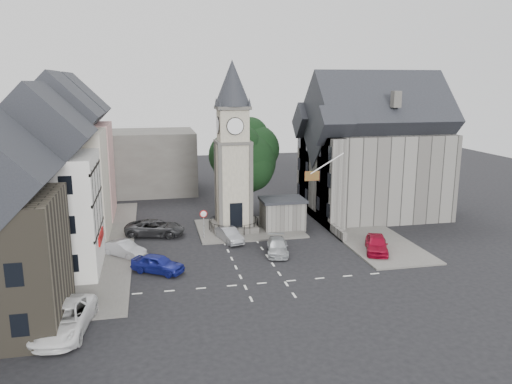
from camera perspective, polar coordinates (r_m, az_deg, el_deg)
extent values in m
plane|color=black|center=(41.71, -0.73, -7.49)|extent=(120.00, 120.00, 0.00)
cube|color=#595651|center=(46.92, -17.45, -5.71)|extent=(6.00, 30.00, 0.14)
cube|color=#595651|center=(52.39, 10.52, -3.44)|extent=(6.00, 26.00, 0.14)
cube|color=#595651|center=(49.42, -0.84, -4.18)|extent=(10.00, 8.00, 0.16)
cube|color=silver|center=(36.70, 0.98, -10.35)|extent=(20.00, 8.00, 0.01)
cube|color=#4C4944|center=(49.09, -2.56, -3.98)|extent=(4.20, 4.20, 0.70)
torus|color=black|center=(48.89, -2.57, -3.16)|extent=(4.86, 4.86, 0.06)
cube|color=gray|center=(48.04, -2.61, 1.00)|extent=(3.00, 3.00, 8.00)
cube|color=black|center=(47.29, -2.29, -2.67)|extent=(1.20, 0.25, 2.40)
cube|color=#4C4944|center=(47.41, -2.66, 5.74)|extent=(3.30, 3.30, 0.25)
cube|color=gray|center=(47.25, -2.68, 7.67)|extent=(2.70, 2.70, 3.20)
cylinder|color=white|center=(45.87, -2.39, 7.53)|extent=(1.50, 0.12, 1.50)
cube|color=#4C4944|center=(47.14, -2.70, 9.61)|extent=(3.10, 3.10, 0.30)
cone|color=black|center=(47.09, -2.73, 12.34)|extent=(3.40, 3.40, 4.20)
cube|color=#595652|center=(49.31, 3.04, -2.64)|extent=(4.00, 3.00, 2.80)
cube|color=black|center=(48.93, 3.06, -0.89)|extent=(4.30, 3.30, 0.25)
cylinder|color=black|center=(53.72, -1.36, -0.49)|extent=(0.70, 0.70, 4.40)
cylinder|color=black|center=(46.05, -6.00, -3.99)|extent=(0.10, 0.10, 2.50)
cone|color=#A50C0C|center=(45.62, -6.02, -2.52)|extent=(0.70, 0.06, 0.70)
cone|color=white|center=(45.60, -6.02, -2.52)|extent=(0.54, 0.04, 0.54)
cube|color=tan|center=(55.80, -19.94, 2.18)|extent=(7.50, 7.00, 10.00)
cube|color=beige|center=(48.02, -21.18, 0.52)|extent=(7.50, 7.00, 10.00)
cube|color=silver|center=(40.45, -22.85, -2.46)|extent=(7.50, 7.00, 9.00)
cube|color=#4C4944|center=(67.39, -15.59, 3.26)|extent=(20.00, 10.00, 8.00)
cube|color=#595652|center=(55.68, 13.34, 2.05)|extent=(14.00, 10.00, 9.00)
cube|color=#595652|center=(50.11, 8.61, 1.12)|extent=(1.60, 4.40, 9.00)
cube|color=#595652|center=(56.60, 6.14, 2.48)|extent=(1.60, 4.40, 9.00)
cube|color=#595652|center=(53.12, 6.92, -2.67)|extent=(0.40, 16.00, 0.90)
cylinder|color=white|center=(45.82, 8.13, 3.25)|extent=(3.17, 0.10, 1.89)
plane|color=#B21414|center=(45.55, 6.43, 1.84)|extent=(1.40, 0.00, 1.40)
imported|color=navy|center=(39.07, -11.16, -8.04)|extent=(4.38, 3.64, 1.41)
imported|color=#A4A6AC|center=(43.10, -14.84, -6.31)|extent=(3.93, 3.84, 1.34)
imported|color=#2E2E31|center=(48.13, -11.47, -4.05)|extent=(5.91, 3.61, 1.53)
imported|color=gray|center=(45.55, -3.08, -4.92)|extent=(2.32, 4.10, 1.28)
imported|color=#B2B6BA|center=(42.50, 2.46, -6.24)|extent=(2.53, 4.49, 1.23)
imported|color=maroon|center=(43.85, 13.61, -5.80)|extent=(3.29, 4.80, 1.52)
imported|color=white|center=(31.75, -21.12, -13.40)|extent=(3.50, 6.29, 1.66)
imported|color=beige|center=(50.37, 8.67, -3.14)|extent=(0.70, 0.69, 1.63)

